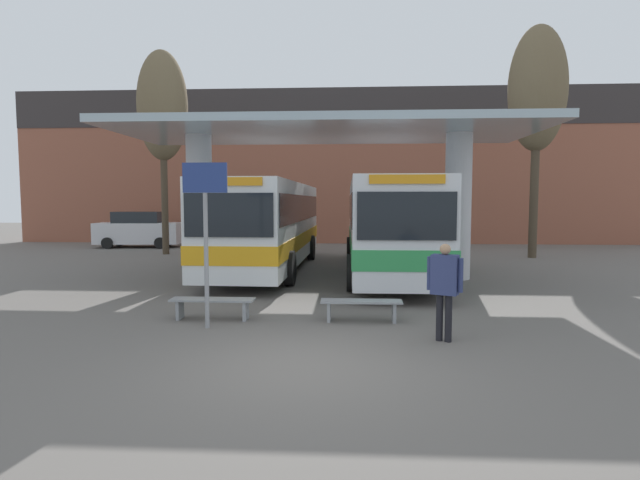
{
  "coord_description": "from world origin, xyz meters",
  "views": [
    {
      "loc": [
        0.73,
        -7.74,
        2.6
      ],
      "look_at": [
        0.0,
        4.99,
        1.6
      ],
      "focal_mm": 28.0,
      "sensor_mm": 36.0,
      "label": 1
    }
  ],
  "objects_px": {
    "transit_bus_left_bay": "(269,222)",
    "poplar_tree_behind_left": "(537,91)",
    "waiting_bench_near_pillar": "(361,306)",
    "info_sign_platform": "(205,212)",
    "parked_car_street": "(139,230)",
    "transit_bus_center_bay": "(387,223)",
    "waiting_bench_mid_platform": "(213,304)",
    "poplar_tree_behind_right": "(162,107)",
    "pedestrian_waiting": "(445,282)"
  },
  "relations": [
    {
      "from": "transit_bus_left_bay",
      "to": "poplar_tree_behind_left",
      "type": "xyz_separation_m",
      "value": [
        11.45,
        4.61,
        5.71
      ]
    },
    {
      "from": "waiting_bench_near_pillar",
      "to": "transit_bus_left_bay",
      "type": "bearing_deg",
      "value": 112.15
    },
    {
      "from": "info_sign_platform",
      "to": "parked_car_street",
      "type": "height_order",
      "value": "info_sign_platform"
    },
    {
      "from": "info_sign_platform",
      "to": "parked_car_street",
      "type": "distance_m",
      "value": 19.6
    },
    {
      "from": "transit_bus_center_bay",
      "to": "waiting_bench_mid_platform",
      "type": "relative_size",
      "value": 6.36
    },
    {
      "from": "transit_bus_center_bay",
      "to": "poplar_tree_behind_right",
      "type": "height_order",
      "value": "poplar_tree_behind_right"
    },
    {
      "from": "transit_bus_center_bay",
      "to": "waiting_bench_mid_platform",
      "type": "height_order",
      "value": "transit_bus_center_bay"
    },
    {
      "from": "transit_bus_center_bay",
      "to": "waiting_bench_near_pillar",
      "type": "xyz_separation_m",
      "value": [
        -1.08,
        -7.19,
        -1.48
      ]
    },
    {
      "from": "waiting_bench_near_pillar",
      "to": "poplar_tree_behind_right",
      "type": "xyz_separation_m",
      "value": [
        -9.23,
        13.21,
        6.74
      ]
    },
    {
      "from": "transit_bus_left_bay",
      "to": "pedestrian_waiting",
      "type": "height_order",
      "value": "transit_bus_left_bay"
    },
    {
      "from": "transit_bus_left_bay",
      "to": "poplar_tree_behind_right",
      "type": "bearing_deg",
      "value": -39.59
    },
    {
      "from": "transit_bus_left_bay",
      "to": "parked_car_street",
      "type": "distance_m",
      "value": 12.32
    },
    {
      "from": "poplar_tree_behind_right",
      "to": "parked_car_street",
      "type": "distance_m",
      "value": 7.59
    },
    {
      "from": "waiting_bench_mid_platform",
      "to": "poplar_tree_behind_left",
      "type": "xyz_separation_m",
      "value": [
        11.42,
        12.69,
        7.19
      ]
    },
    {
      "from": "pedestrian_waiting",
      "to": "poplar_tree_behind_left",
      "type": "relative_size",
      "value": 0.17
    },
    {
      "from": "waiting_bench_near_pillar",
      "to": "poplar_tree_behind_left",
      "type": "height_order",
      "value": "poplar_tree_behind_left"
    },
    {
      "from": "info_sign_platform",
      "to": "pedestrian_waiting",
      "type": "xyz_separation_m",
      "value": [
        4.66,
        -0.72,
        -1.27
      ]
    },
    {
      "from": "transit_bus_left_bay",
      "to": "waiting_bench_mid_platform",
      "type": "bearing_deg",
      "value": 91.44
    },
    {
      "from": "transit_bus_center_bay",
      "to": "parked_car_street",
      "type": "xyz_separation_m",
      "value": [
        -13.14,
        9.5,
        -0.85
      ]
    },
    {
      "from": "info_sign_platform",
      "to": "poplar_tree_behind_right",
      "type": "xyz_separation_m",
      "value": [
        -6.05,
        13.93,
        4.71
      ]
    },
    {
      "from": "waiting_bench_mid_platform",
      "to": "info_sign_platform",
      "type": "xyz_separation_m",
      "value": [
        0.09,
        -0.72,
        2.03
      ]
    },
    {
      "from": "transit_bus_center_bay",
      "to": "parked_car_street",
      "type": "relative_size",
      "value": 2.47
    },
    {
      "from": "pedestrian_waiting",
      "to": "parked_car_street",
      "type": "xyz_separation_m",
      "value": [
        -13.55,
        18.13,
        -0.14
      ]
    },
    {
      "from": "transit_bus_left_bay",
      "to": "pedestrian_waiting",
      "type": "relative_size",
      "value": 6.5
    },
    {
      "from": "waiting_bench_mid_platform",
      "to": "poplar_tree_behind_left",
      "type": "relative_size",
      "value": 0.18
    },
    {
      "from": "parked_car_street",
      "to": "pedestrian_waiting",
      "type": "bearing_deg",
      "value": -57.69
    },
    {
      "from": "waiting_bench_near_pillar",
      "to": "waiting_bench_mid_platform",
      "type": "height_order",
      "value": "same"
    },
    {
      "from": "pedestrian_waiting",
      "to": "parked_car_street",
      "type": "relative_size",
      "value": 0.38
    },
    {
      "from": "waiting_bench_near_pillar",
      "to": "parked_car_street",
      "type": "height_order",
      "value": "parked_car_street"
    },
    {
      "from": "waiting_bench_near_pillar",
      "to": "pedestrian_waiting",
      "type": "xyz_separation_m",
      "value": [
        1.49,
        -1.44,
        0.77
      ]
    },
    {
      "from": "poplar_tree_behind_right",
      "to": "waiting_bench_mid_platform",
      "type": "bearing_deg",
      "value": -65.69
    },
    {
      "from": "transit_bus_left_bay",
      "to": "info_sign_platform",
      "type": "height_order",
      "value": "info_sign_platform"
    },
    {
      "from": "transit_bus_center_bay",
      "to": "pedestrian_waiting",
      "type": "distance_m",
      "value": 8.67
    },
    {
      "from": "waiting_bench_mid_platform",
      "to": "parked_car_street",
      "type": "xyz_separation_m",
      "value": [
        -8.8,
        16.69,
        0.63
      ]
    },
    {
      "from": "pedestrian_waiting",
      "to": "poplar_tree_behind_right",
      "type": "relative_size",
      "value": 0.19
    },
    {
      "from": "transit_bus_left_bay",
      "to": "pedestrian_waiting",
      "type": "xyz_separation_m",
      "value": [
        4.78,
        -9.52,
        -0.71
      ]
    },
    {
      "from": "waiting_bench_near_pillar",
      "to": "poplar_tree_behind_left",
      "type": "xyz_separation_m",
      "value": [
        8.16,
        12.69,
        7.19
      ]
    },
    {
      "from": "waiting_bench_near_pillar",
      "to": "parked_car_street",
      "type": "distance_m",
      "value": 20.6
    },
    {
      "from": "pedestrian_waiting",
      "to": "poplar_tree_behind_left",
      "type": "height_order",
      "value": "poplar_tree_behind_left"
    },
    {
      "from": "poplar_tree_behind_left",
      "to": "transit_bus_left_bay",
      "type": "bearing_deg",
      "value": -158.06
    },
    {
      "from": "waiting_bench_near_pillar",
      "to": "info_sign_platform",
      "type": "distance_m",
      "value": 3.84
    },
    {
      "from": "info_sign_platform",
      "to": "transit_bus_center_bay",
      "type": "bearing_deg",
      "value": 61.72
    },
    {
      "from": "transit_bus_left_bay",
      "to": "waiting_bench_mid_platform",
      "type": "distance_m",
      "value": 8.21
    },
    {
      "from": "poplar_tree_behind_left",
      "to": "parked_car_street",
      "type": "xyz_separation_m",
      "value": [
        -20.22,
        4.0,
        -6.56
      ]
    },
    {
      "from": "transit_bus_center_bay",
      "to": "transit_bus_left_bay",
      "type": "bearing_deg",
      "value": -11.68
    },
    {
      "from": "poplar_tree_behind_left",
      "to": "waiting_bench_mid_platform",
      "type": "bearing_deg",
      "value": -131.99
    },
    {
      "from": "transit_bus_center_bay",
      "to": "info_sign_platform",
      "type": "bearing_deg",
      "value": 61.55
    },
    {
      "from": "poplar_tree_behind_left",
      "to": "pedestrian_waiting",
      "type": "bearing_deg",
      "value": -115.28
    },
    {
      "from": "parked_car_street",
      "to": "waiting_bench_mid_platform",
      "type": "bearing_deg",
      "value": -66.66
    },
    {
      "from": "waiting_bench_mid_platform",
      "to": "poplar_tree_behind_right",
      "type": "xyz_separation_m",
      "value": [
        -5.97,
        13.21,
        6.74
      ]
    }
  ]
}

